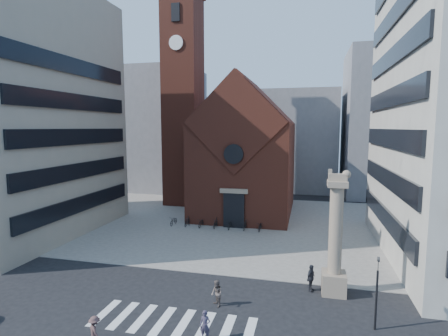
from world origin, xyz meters
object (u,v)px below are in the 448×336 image
Objects in this scene: pedestrian_0 at (205,325)px; pedestrian_1 at (217,294)px; traffic_light at (377,291)px; scooter_0 at (174,221)px; lion_column at (335,245)px; pedestrian_2 at (311,278)px.

pedestrian_1 reaches higher than pedestrian_0.
traffic_light reaches higher than scooter_0.
lion_column is 2.02× the size of traffic_light.
pedestrian_2 is (5.88, 3.58, 0.10)m from pedestrian_1.
pedestrian_0 is 9.10m from pedestrian_2.
scooter_0 is (-15.58, 13.32, -0.41)m from pedestrian_2.
scooter_0 is (-17.12, 13.32, -2.92)m from lion_column.
lion_column is at bearing 46.86° from pedestrian_0.
pedestrian_1 is at bearing 177.47° from traffic_light.
pedestrian_1 is at bearing 145.18° from pedestrian_2.
pedestrian_0 is at bearing 165.90° from pedestrian_2.
lion_column reaches higher than pedestrian_1.
traffic_light is 2.63× the size of pedestrian_0.
pedestrian_0 is 0.96× the size of pedestrian_1.
pedestrian_0 is 0.88× the size of scooter_0.
scooter_0 is at bearing 168.99° from pedestrian_1.
traffic_light is 5.50m from pedestrian_2.
pedestrian_0 is 22.80m from scooter_0.
traffic_light is 9.53m from pedestrian_1.
pedestrian_0 is at bearing -134.83° from lion_column.
pedestrian_1 is 0.91× the size of scooter_0.
pedestrian_1 is (-0.29, 3.59, 0.03)m from pedestrian_0.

